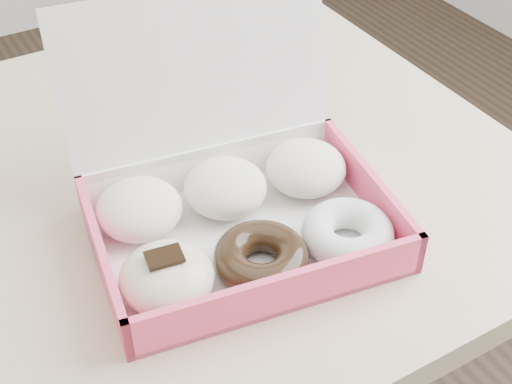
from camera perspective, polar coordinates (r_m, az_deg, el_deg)
table at (r=0.95m, az=-14.56°, el=-4.97°), size 1.20×0.80×0.75m
donut_box at (r=0.82m, az=-1.82°, el=-1.06°), size 0.37×0.35×0.24m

